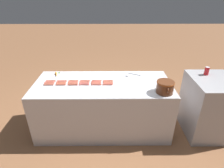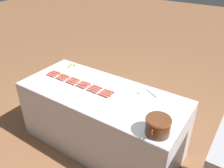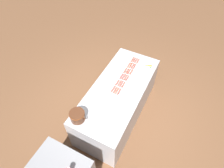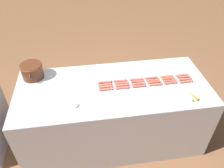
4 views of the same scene
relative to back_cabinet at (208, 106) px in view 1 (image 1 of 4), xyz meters
The scene contains 31 objects.
ground_plane 1.70m from the back_cabinet, 93.16° to the right, with size 20.00×20.00×0.00m, color brown.
griddle_counter 1.64m from the back_cabinet, 93.16° to the right, with size 0.89×2.06×0.84m.
back_cabinet is the anchor object (origin of this frame).
hot_dog_0 2.46m from the back_cabinet, 93.35° to the right, with size 0.03×0.15×0.03m.
hot_dog_1 2.29m from the back_cabinet, 93.51° to the right, with size 0.03×0.15×0.03m.
hot_dog_2 2.12m from the back_cabinet, 93.90° to the right, with size 0.03×0.15×0.03m.
hot_dog_3 1.95m from the back_cabinet, 94.28° to the right, with size 0.03×0.15×0.03m.
hot_dog_4 1.77m from the back_cabinet, 94.71° to the right, with size 0.03×0.15×0.03m.
hot_dog_5 1.61m from the back_cabinet, 95.24° to the right, with size 0.03×0.15×0.03m.
hot_dog_6 2.46m from the back_cabinet, 92.38° to the right, with size 0.03×0.15×0.03m.
hot_dog_7 2.29m from the back_cabinet, 92.60° to the right, with size 0.04×0.15×0.03m.
hot_dog_8 2.12m from the back_cabinet, 92.71° to the right, with size 0.03×0.15×0.03m.
hot_dog_9 1.95m from the back_cabinet, 93.12° to the right, with size 0.03×0.15×0.03m.
hot_dog_10 1.78m from the back_cabinet, 93.32° to the right, with size 0.03×0.15×0.03m.
hot_dog_11 1.60m from the back_cabinet, 93.71° to the right, with size 0.03×0.15×0.03m.
hot_dog_12 2.46m from the back_cabinet, 91.43° to the right, with size 0.03×0.15×0.03m.
hot_dog_13 2.28m from the back_cabinet, 91.52° to the right, with size 0.03×0.15×0.03m.
hot_dog_14 2.11m from the back_cabinet, 91.79° to the right, with size 0.03×0.15×0.03m.
hot_dog_15 1.95m from the back_cabinet, 91.90° to the right, with size 0.04×0.15×0.03m.
hot_dog_16 1.77m from the back_cabinet, 92.13° to the right, with size 0.03×0.15×0.03m.
hot_dog_17 1.60m from the back_cabinet, 92.38° to the right, with size 0.03×0.15×0.03m.
hot_dog_18 2.46m from the back_cabinet, 90.57° to the right, with size 0.03×0.15×0.03m.
hot_dog_19 2.28m from the back_cabinet, 90.60° to the right, with size 0.03×0.15×0.03m.
hot_dog_20 2.11m from the back_cabinet, 90.63° to the right, with size 0.03×0.15×0.03m.
hot_dog_21 1.94m from the back_cabinet, 90.77° to the right, with size 0.03×0.15×0.03m.
hot_dog_22 1.76m from the back_cabinet, 90.79° to the right, with size 0.03×0.15×0.03m.
hot_dog_23 1.60m from the back_cabinet, 90.84° to the right, with size 0.03×0.15×0.03m.
bean_pot 0.93m from the back_cabinet, 75.70° to the right, with size 0.30×0.24×0.17m.
serving_spoon 1.31m from the back_cabinet, 106.20° to the right, with size 0.16×0.25×0.02m.
carrot 2.45m from the back_cabinet, 98.53° to the right, with size 0.18×0.08×0.03m.
soda_can 0.56m from the back_cabinet, 161.29° to the right, with size 0.07×0.07×0.13m.
Camera 1 is at (2.44, 0.12, 2.10)m, focal length 29.32 mm.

